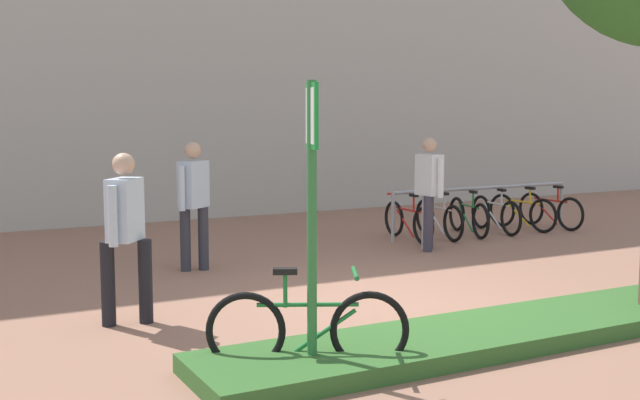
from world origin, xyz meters
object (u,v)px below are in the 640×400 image
bollard_steel (427,220)px  person_casual_tan (194,198)px  person_shirt_blue (125,227)px  parking_sign_post (312,184)px  bike_at_sign (308,329)px  bike_rack_cluster (482,214)px  person_shirt_white (429,186)px

bollard_steel → person_casual_tan: bearing=178.0°
person_shirt_blue → person_casual_tan: bearing=56.8°
parking_sign_post → bike_at_sign: (0.01, 0.10, -1.20)m
bike_rack_cluster → person_casual_tan: bearing=-172.8°
bike_at_sign → bollard_steel: (4.18, 4.19, 0.10)m
person_casual_tan → person_shirt_white: size_ratio=1.00×
bollard_steel → person_shirt_white: bearing=-109.1°
bollard_steel → person_shirt_blue: (-5.15, -2.11, 0.53)m
bike_at_sign → person_shirt_blue: person_shirt_blue is taller
bollard_steel → person_shirt_blue: size_ratio=0.52×
person_casual_tan → bollard_steel: bearing=-2.0°
person_casual_tan → person_shirt_blue: size_ratio=1.00×
parking_sign_post → bike_rack_cluster: parking_sign_post is taller
bike_at_sign → person_shirt_white: (4.15, 4.11, 0.63)m
parking_sign_post → person_shirt_blue: 2.44m
parking_sign_post → bike_at_sign: bearing=82.9°
person_shirt_blue → bollard_steel: bearing=22.3°
bollard_steel → person_shirt_blue: bearing=-157.7°
person_shirt_white → bike_rack_cluster: bearing=26.8°
parking_sign_post → bike_at_sign: parking_sign_post is taller
bike_at_sign → person_shirt_white: bearing=44.7°
bollard_steel → person_casual_tan: person_casual_tan is taller
person_casual_tan → bike_rack_cluster: bearing=7.2°
bike_at_sign → person_casual_tan: person_casual_tan is taller
bollard_steel → person_shirt_white: 0.54m
parking_sign_post → person_shirt_white: bearing=45.3°
bike_at_sign → person_casual_tan: (0.49, 4.32, 0.63)m
parking_sign_post → bike_rack_cluster: bearing=40.6°
person_shirt_blue → person_shirt_white: 5.51m
bike_at_sign → person_shirt_white: 5.87m
parking_sign_post → person_casual_tan: (0.50, 4.41, -0.57)m
parking_sign_post → person_shirt_white: parking_sign_post is taller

